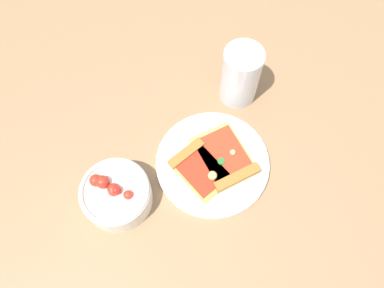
{
  "coord_description": "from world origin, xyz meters",
  "views": [
    {
      "loc": [
        -0.33,
        -0.03,
        0.73
      ],
      "look_at": [
        -0.01,
        0.01,
        0.03
      ],
      "focal_mm": 35.23,
      "sensor_mm": 36.0,
      "label": 1
    }
  ],
  "objects_px": {
    "plate": "(212,163)",
    "soda_glass": "(240,77)",
    "pizza_slice_near": "(226,160)",
    "pizza_slice_far": "(199,167)",
    "salad_bowl": "(116,194)"
  },
  "relations": [
    {
      "from": "pizza_slice_far",
      "to": "pizza_slice_near",
      "type": "bearing_deg",
      "value": -68.6
    },
    {
      "from": "plate",
      "to": "pizza_slice_far",
      "type": "bearing_deg",
      "value": 122.83
    },
    {
      "from": "plate",
      "to": "soda_glass",
      "type": "bearing_deg",
      "value": -11.9
    },
    {
      "from": "pizza_slice_far",
      "to": "salad_bowl",
      "type": "relative_size",
      "value": 1.04
    },
    {
      "from": "plate",
      "to": "pizza_slice_far",
      "type": "xyz_separation_m",
      "value": [
        -0.02,
        0.03,
        0.01
      ]
    },
    {
      "from": "pizza_slice_far",
      "to": "salad_bowl",
      "type": "xyz_separation_m",
      "value": [
        -0.08,
        0.15,
        0.01
      ]
    },
    {
      "from": "pizza_slice_far",
      "to": "plate",
      "type": "bearing_deg",
      "value": -57.17
    },
    {
      "from": "plate",
      "to": "salad_bowl",
      "type": "bearing_deg",
      "value": 118.93
    },
    {
      "from": "pizza_slice_near",
      "to": "soda_glass",
      "type": "height_order",
      "value": "soda_glass"
    },
    {
      "from": "pizza_slice_near",
      "to": "soda_glass",
      "type": "relative_size",
      "value": 1.16
    },
    {
      "from": "pizza_slice_far",
      "to": "salad_bowl",
      "type": "bearing_deg",
      "value": 118.21
    },
    {
      "from": "salad_bowl",
      "to": "soda_glass",
      "type": "relative_size",
      "value": 0.96
    },
    {
      "from": "plate",
      "to": "salad_bowl",
      "type": "xyz_separation_m",
      "value": [
        -0.1,
        0.18,
        0.03
      ]
    },
    {
      "from": "plate",
      "to": "salad_bowl",
      "type": "height_order",
      "value": "salad_bowl"
    },
    {
      "from": "plate",
      "to": "pizza_slice_near",
      "type": "xyz_separation_m",
      "value": [
        0.0,
        -0.03,
        0.01
      ]
    }
  ]
}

